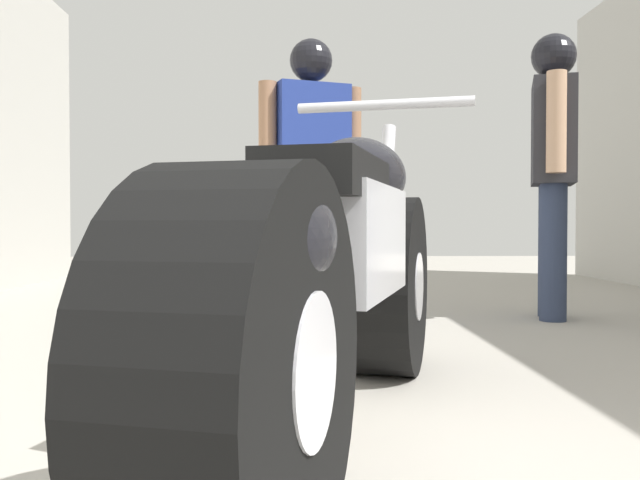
{
  "coord_description": "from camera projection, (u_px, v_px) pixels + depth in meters",
  "views": [
    {
      "loc": [
        -0.32,
        -0.09,
        0.58
      ],
      "look_at": [
        -0.21,
        3.46,
        0.5
      ],
      "focal_mm": 38.03,
      "sensor_mm": 36.0,
      "label": 1
    }
  ],
  "objects": [
    {
      "name": "ground_plane",
      "position": [
        356.0,
        329.0,
        3.78
      ],
      "size": [
        17.62,
        17.62,
        0.0
      ],
      "primitive_type": "plane",
      "color": "#A8A399"
    },
    {
      "name": "mechanic_with_helmet",
      "position": [
        553.0,
        149.0,
        4.18
      ],
      "size": [
        0.37,
        0.69,
        1.76
      ],
      "color": "#2D3851",
      "rests_on": "ground_plane"
    },
    {
      "name": "mechanic_in_blue",
      "position": [
        311.0,
        150.0,
        4.34
      ],
      "size": [
        0.69,
        0.38,
        1.77
      ],
      "color": "#384766",
      "rests_on": "ground_plane"
    },
    {
      "name": "motorcycle_maroon_cruiser",
      "position": [
        339.0,
        279.0,
        1.84
      ],
      "size": [
        0.96,
        2.23,
        1.05
      ],
      "color": "black",
      "rests_on": "ground_plane"
    }
  ]
}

